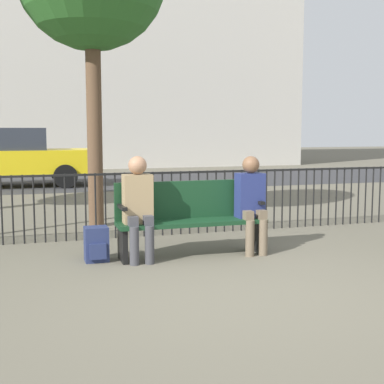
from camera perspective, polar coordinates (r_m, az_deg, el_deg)
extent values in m
plane|color=#605B4C|center=(5.20, 5.47, -10.77)|extent=(80.00, 80.00, 0.00)
cube|color=#14381E|center=(6.58, 0.00, -3.24)|extent=(1.85, 0.45, 0.05)
cube|color=#14381E|center=(6.73, -0.50, -0.79)|extent=(1.85, 0.05, 0.47)
cube|color=black|center=(6.42, -7.41, -5.59)|extent=(0.06, 0.38, 0.40)
cube|color=black|center=(6.93, 6.86, -4.69)|extent=(0.06, 0.38, 0.40)
cube|color=black|center=(6.34, -7.47, -1.61)|extent=(0.06, 0.38, 0.04)
cube|color=black|center=(6.85, 6.91, -1.00)|extent=(0.06, 0.38, 0.04)
cylinder|color=#3D3D42|center=(6.22, -6.17, -5.74)|extent=(0.11, 0.11, 0.45)
cylinder|color=#3D3D42|center=(6.26, -4.55, -5.65)|extent=(0.11, 0.11, 0.45)
cube|color=#3D3D42|center=(6.27, -6.39, -3.09)|extent=(0.11, 0.20, 0.12)
cube|color=#3D3D42|center=(6.30, -4.78, -3.01)|extent=(0.11, 0.20, 0.12)
cube|color=#997F59|center=(6.37, -5.83, -0.74)|extent=(0.34, 0.22, 0.58)
sphere|color=#A37556|center=(6.31, -5.83, 2.85)|extent=(0.22, 0.22, 0.22)
cylinder|color=brown|center=(6.65, 6.19, -4.94)|extent=(0.11, 0.11, 0.45)
cylinder|color=brown|center=(6.72, 7.60, -4.83)|extent=(0.11, 0.11, 0.45)
cube|color=brown|center=(6.69, 5.87, -2.47)|extent=(0.11, 0.20, 0.12)
cube|color=brown|center=(6.76, 7.27, -2.39)|extent=(0.11, 0.20, 0.12)
cube|color=navy|center=(6.80, 6.19, -0.35)|extent=(0.34, 0.22, 0.56)
sphere|color=brown|center=(6.75, 6.30, 2.91)|extent=(0.22, 0.22, 0.22)
cube|color=navy|center=(6.47, -10.17, -5.48)|extent=(0.27, 0.24, 0.41)
cube|color=navy|center=(6.35, -9.99, -6.28)|extent=(0.19, 0.04, 0.19)
cylinder|color=black|center=(7.66, -19.64, -1.86)|extent=(0.02, 0.02, 0.95)
cylinder|color=black|center=(7.65, -18.60, -1.83)|extent=(0.02, 0.02, 0.95)
cylinder|color=black|center=(7.65, -17.55, -1.79)|extent=(0.02, 0.02, 0.95)
cylinder|color=black|center=(7.65, -16.50, -1.76)|extent=(0.02, 0.02, 0.95)
cylinder|color=black|center=(7.66, -15.45, -1.72)|extent=(0.02, 0.02, 0.95)
cylinder|color=black|center=(7.66, -14.41, -1.68)|extent=(0.02, 0.02, 0.95)
cylinder|color=black|center=(7.67, -13.36, -1.64)|extent=(0.02, 0.02, 0.95)
cylinder|color=black|center=(7.68, -12.32, -1.61)|extent=(0.02, 0.02, 0.95)
cylinder|color=black|center=(7.69, -11.28, -1.57)|extent=(0.02, 0.02, 0.95)
cylinder|color=black|center=(7.71, -10.25, -1.53)|extent=(0.02, 0.02, 0.95)
cylinder|color=black|center=(7.73, -9.22, -1.49)|extent=(0.02, 0.02, 0.95)
cylinder|color=black|center=(7.75, -8.19, -1.45)|extent=(0.02, 0.02, 0.95)
cylinder|color=black|center=(7.77, -7.18, -1.41)|extent=(0.02, 0.02, 0.95)
cylinder|color=black|center=(7.80, -6.16, -1.37)|extent=(0.02, 0.02, 0.95)
cylinder|color=black|center=(7.83, -5.16, -1.33)|extent=(0.02, 0.02, 0.95)
cylinder|color=black|center=(7.86, -4.16, -1.29)|extent=(0.02, 0.02, 0.95)
cylinder|color=black|center=(7.89, -3.17, -1.25)|extent=(0.02, 0.02, 0.95)
cylinder|color=black|center=(7.93, -2.19, -1.21)|extent=(0.02, 0.02, 0.95)
cylinder|color=black|center=(7.96, -1.22, -1.17)|extent=(0.02, 0.02, 0.95)
cylinder|color=black|center=(8.00, -0.26, -1.13)|extent=(0.02, 0.02, 0.95)
cylinder|color=black|center=(8.05, 0.70, -1.09)|extent=(0.02, 0.02, 0.95)
cylinder|color=black|center=(8.09, 1.64, -1.05)|extent=(0.02, 0.02, 0.95)
cylinder|color=black|center=(8.14, 2.57, -1.01)|extent=(0.02, 0.02, 0.95)
cylinder|color=black|center=(8.18, 3.49, -0.97)|extent=(0.02, 0.02, 0.95)
cylinder|color=black|center=(8.24, 4.40, -0.93)|extent=(0.02, 0.02, 0.95)
cylinder|color=black|center=(8.29, 5.30, -0.89)|extent=(0.02, 0.02, 0.95)
cylinder|color=black|center=(8.34, 6.19, -0.85)|extent=(0.02, 0.02, 0.95)
cylinder|color=black|center=(8.40, 7.06, -0.81)|extent=(0.02, 0.02, 0.95)
cylinder|color=black|center=(8.46, 7.92, -0.77)|extent=(0.02, 0.02, 0.95)
cylinder|color=black|center=(8.52, 8.78, -0.74)|extent=(0.02, 0.02, 0.95)
cylinder|color=black|center=(8.58, 9.61, -0.70)|extent=(0.02, 0.02, 0.95)
cylinder|color=black|center=(8.65, 10.44, -0.66)|extent=(0.02, 0.02, 0.95)
cylinder|color=black|center=(8.71, 11.25, -0.63)|extent=(0.02, 0.02, 0.95)
cylinder|color=black|center=(8.78, 12.06, -0.59)|extent=(0.02, 0.02, 0.95)
cylinder|color=black|center=(8.85, 12.85, -0.55)|extent=(0.02, 0.02, 0.95)
cylinder|color=black|center=(8.92, 13.62, -0.52)|extent=(0.02, 0.02, 0.95)
cylinder|color=black|center=(8.99, 14.39, -0.48)|extent=(0.02, 0.02, 0.95)
cylinder|color=black|center=(9.07, 15.14, -0.45)|extent=(0.02, 0.02, 0.95)
cylinder|color=black|center=(9.14, 15.88, -0.42)|extent=(0.02, 0.02, 0.95)
cylinder|color=black|center=(9.22, 16.60, -0.38)|extent=(0.02, 0.02, 0.95)
cylinder|color=black|center=(9.30, 17.32, -0.35)|extent=(0.02, 0.02, 0.95)
cylinder|color=black|center=(9.38, 18.02, -0.32)|extent=(0.02, 0.02, 0.95)
cylinder|color=black|center=(9.46, 18.71, -0.29)|extent=(0.02, 0.02, 0.95)
cylinder|color=black|center=(9.55, 19.39, -0.25)|extent=(0.02, 0.02, 0.95)
cube|color=black|center=(7.85, -3.05, 2.05)|extent=(9.00, 0.03, 0.03)
cylinder|color=brown|center=(8.71, -10.37, 7.21)|extent=(0.24, 0.24, 3.32)
cube|color=#333335|center=(16.75, -10.72, 1.17)|extent=(24.00, 6.00, 0.01)
cube|color=yellow|center=(15.59, -18.40, 3.01)|extent=(4.20, 1.70, 0.70)
cube|color=#2D333D|center=(15.58, -19.65, 5.35)|extent=(2.31, 1.56, 0.60)
cylinder|color=black|center=(14.79, -13.35, 1.63)|extent=(0.64, 0.20, 0.64)
cylinder|color=black|center=(16.52, -13.79, 2.12)|extent=(0.64, 0.20, 0.64)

